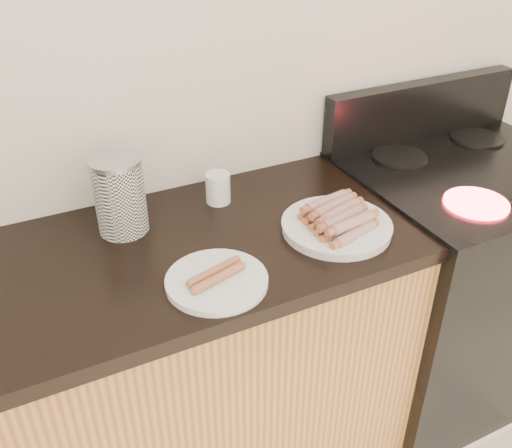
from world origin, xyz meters
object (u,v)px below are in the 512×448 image
side_plate (217,281)px  main_plate (336,227)px  canister (120,195)px  stove (450,282)px  mug (218,188)px

side_plate → main_plate: bearing=10.6°
main_plate → canister: (-0.50, 0.25, 0.09)m
stove → main_plate: (-0.59, -0.09, 0.45)m
side_plate → canister: canister is taller
stove → side_plate: bearing=-170.3°
canister → side_plate: bearing=-68.4°
main_plate → side_plate: 0.38m
side_plate → canister: bearing=111.6°
side_plate → canister: (-0.13, 0.33, 0.10)m
stove → canister: 1.23m
stove → canister: (-1.09, 0.16, 0.55)m
main_plate → stove: bearing=9.1°
side_plate → canister: 0.36m
main_plate → side_plate: bearing=-169.4°
canister → mug: size_ratio=2.36×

